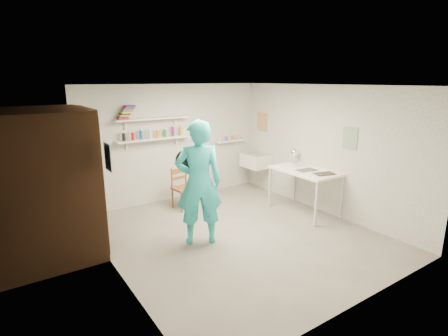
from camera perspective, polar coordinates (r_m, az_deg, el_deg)
floor at (r=5.88m, az=2.22°, el=-10.87°), size 4.00×4.50×0.02m
ceiling at (r=5.32m, az=2.48°, el=13.43°), size 4.00×4.50×0.02m
wall_back at (r=7.38m, az=-8.13°, el=4.09°), size 4.00×0.02×2.40m
wall_front at (r=3.97m, az=22.15°, el=-5.78°), size 4.00×0.02×2.40m
wall_left at (r=4.62m, az=-18.22°, el=-2.66°), size 0.02×4.50×2.40m
wall_right at (r=6.84m, az=16.07°, el=2.86°), size 0.02×4.50×2.40m
doorway_recess at (r=5.66m, az=-20.85°, el=-1.93°), size 0.02×0.90×2.00m
corridor_box at (r=5.54m, az=-28.02°, el=-2.48°), size 1.40×1.50×2.10m
door_lintel at (r=5.48m, az=-21.62°, el=8.71°), size 0.06×1.05×0.10m
door_jamb_near at (r=5.20m, az=-19.33°, el=-3.20°), size 0.06×0.10×2.00m
door_jamb_far at (r=6.14m, az=-21.78°, el=-0.80°), size 0.06×0.10×2.00m
shelf_lower at (r=7.04m, az=-11.37°, el=4.70°), size 1.50×0.22×0.03m
shelf_upper at (r=6.98m, az=-11.53°, el=7.93°), size 1.50×0.22×0.03m
ledge_shelf at (r=7.99m, az=0.92°, el=4.43°), size 0.70×0.14×0.03m
poster_left at (r=4.59m, az=-18.47°, el=1.72°), size 0.01×0.28×0.36m
poster_right_a at (r=8.02m, az=6.24°, el=7.49°), size 0.01×0.34×0.42m
poster_right_b at (r=6.44m, az=19.86°, el=4.60°), size 0.01×0.30×0.38m
belfast_sink at (r=7.94m, az=5.22°, el=1.22°), size 0.48×0.60×0.30m
man at (r=5.29m, az=-4.11°, el=-2.48°), size 0.83×0.71×1.93m
wall_clock at (r=5.34m, az=-6.09°, el=1.20°), size 0.33×0.17×0.35m
wooden_chair at (r=6.89m, az=-6.60°, el=-3.30°), size 0.43×0.42×0.84m
work_table at (r=6.82m, az=12.97°, el=-3.72°), size 0.76×1.27×0.85m
desk_lamp at (r=7.14m, az=11.46°, el=2.53°), size 0.16×0.16×0.16m
spray_cans at (r=7.02m, az=-11.41°, el=5.50°), size 1.29×0.06×0.17m
book_stack at (r=6.79m, az=-15.68°, el=8.71°), size 0.34×0.14×0.25m
ledge_pots at (r=7.98m, az=0.93°, el=4.85°), size 0.48×0.07×0.09m
papers at (r=6.70m, az=13.18°, el=-0.20°), size 0.30×0.22×0.02m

